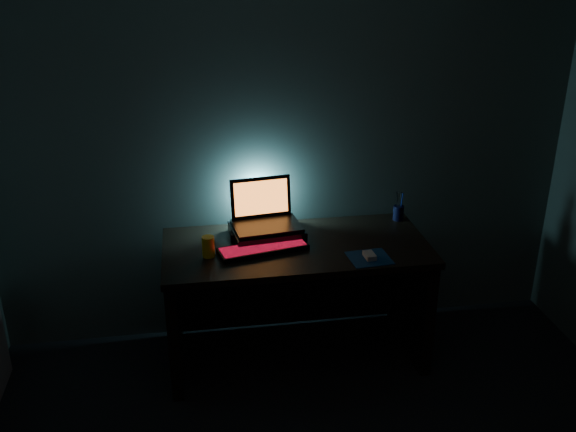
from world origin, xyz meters
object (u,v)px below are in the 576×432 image
object	(u,v)px
laptop	(264,214)
juice_glass	(208,247)
pen_cup	(398,213)
mouse	(370,256)
router	(244,235)
keyboard	(263,249)

from	to	relation	value
laptop	juice_glass	xyz separation A→B (m)	(-0.34, -0.25, -0.06)
pen_cup	juice_glass	size ratio (longest dim) A/B	0.78
mouse	juice_glass	size ratio (longest dim) A/B	0.75
juice_glass	mouse	bearing A→B (deg)	-10.77
laptop	router	xyz separation A→B (m)	(-0.13, -0.06, -0.10)
router	keyboard	bearing A→B (deg)	-54.16
laptop	keyboard	xyz separation A→B (m)	(-0.04, -0.23, -0.11)
mouse	juice_glass	world-z (taller)	juice_glass
mouse	keyboard	bearing A→B (deg)	157.57
laptop	mouse	distance (m)	0.67
juice_glass	router	bearing A→B (deg)	41.81
laptop	pen_cup	distance (m)	0.84
laptop	keyboard	world-z (taller)	laptop
mouse	juice_glass	distance (m)	0.87
keyboard	mouse	xyz separation A→B (m)	(0.56, -0.18, 0.00)
router	laptop	bearing A→B (deg)	34.80
mouse	pen_cup	world-z (taller)	pen_cup
laptop	router	bearing A→B (deg)	-161.25
pen_cup	juice_glass	distance (m)	1.22
laptop	router	distance (m)	0.17
pen_cup	laptop	bearing A→B (deg)	-175.64
mouse	laptop	bearing A→B (deg)	136.88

